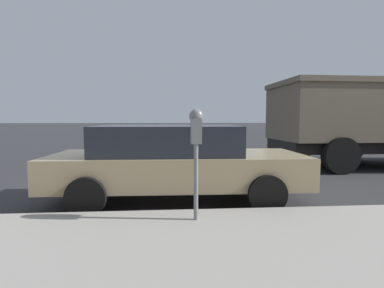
{
  "coord_description": "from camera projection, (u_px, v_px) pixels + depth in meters",
  "views": [
    {
      "loc": [
        -6.68,
        -0.43,
        1.54
      ],
      "look_at": [
        -2.52,
        -0.75,
        1.19
      ],
      "focal_mm": 28.0,
      "sensor_mm": 36.0,
      "label": 1
    }
  ],
  "objects": [
    {
      "name": "ground_plane",
      "position": [
        150.0,
        188.0,
        6.73
      ],
      "size": [
        220.0,
        220.0,
        0.0
      ],
      "primitive_type": "plane",
      "color": "#333335"
    },
    {
      "name": "parking_meter",
      "position": [
        196.0,
        136.0,
        4.03
      ],
      "size": [
        0.21,
        0.19,
        1.52
      ],
      "color": "gray",
      "rests_on": "sidewalk"
    },
    {
      "name": "car_tan",
      "position": [
        175.0,
        161.0,
        5.68
      ],
      "size": [
        2.12,
        4.71,
        1.42
      ],
      "rotation": [
        0.0,
        0.0,
        3.12
      ],
      "color": "tan",
      "rests_on": "ground_plane"
    }
  ]
}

